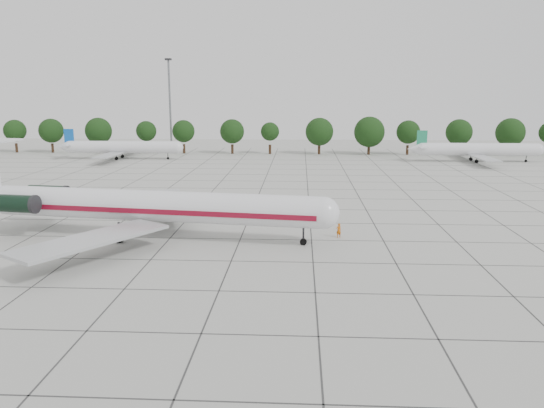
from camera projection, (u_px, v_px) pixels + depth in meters
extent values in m
plane|color=#BBBBB3|center=(240.00, 239.00, 59.64)|extent=(260.00, 260.00, 0.00)
cube|color=#383838|center=(252.00, 210.00, 74.30)|extent=(170.00, 170.00, 0.02)
cylinder|color=silver|center=(155.00, 206.00, 59.54)|extent=(37.98, 8.43, 3.47)
sphere|color=silver|center=(323.00, 213.00, 56.13)|extent=(3.47, 3.47, 3.47)
cube|color=maroon|center=(161.00, 205.00, 61.29)|extent=(36.49, 4.92, 0.58)
cube|color=maroon|center=(149.00, 212.00, 57.91)|extent=(36.49, 4.92, 0.58)
cube|color=#B7BABC|center=(165.00, 201.00, 69.41)|extent=(9.34, 16.50, 0.32)
cube|color=#B7BABC|center=(91.00, 239.00, 51.21)|extent=(12.57, 15.89, 0.32)
cube|color=black|center=(45.00, 195.00, 64.51)|extent=(2.47, 1.66, 0.26)
cylinder|color=black|center=(48.00, 193.00, 65.21)|extent=(5.27, 2.65, 2.00)
cube|color=black|center=(20.00, 202.00, 59.95)|extent=(2.47, 1.66, 0.26)
cylinder|color=black|center=(16.00, 204.00, 59.25)|extent=(5.27, 2.65, 2.00)
cylinder|color=black|center=(303.00, 236.00, 57.06)|extent=(0.24, 0.24, 2.00)
cylinder|color=black|center=(303.00, 242.00, 57.19)|extent=(0.77, 0.39, 0.74)
cylinder|color=black|center=(140.00, 219.00, 63.22)|extent=(0.28, 0.28, 1.89)
cylinder|color=black|center=(141.00, 226.00, 63.39)|extent=(1.13, 0.76, 1.05)
cylinder|color=black|center=(119.00, 231.00, 57.96)|extent=(0.28, 0.28, 1.89)
cylinder|color=black|center=(120.00, 238.00, 58.13)|extent=(1.13, 0.76, 1.05)
imported|color=#CD5C0C|center=(339.00, 230.00, 60.17)|extent=(0.71, 0.61, 1.64)
cylinder|color=silver|center=(123.00, 147.00, 131.00)|extent=(27.20, 3.00, 3.00)
cube|color=#B7BABC|center=(119.00, 152.00, 131.30)|extent=(3.50, 27.20, 0.25)
cube|color=#0D51AE|center=(69.00, 136.00, 131.17)|extent=(2.40, 0.25, 3.60)
cylinder|color=black|center=(122.00, 156.00, 133.74)|extent=(0.80, 0.45, 0.80)
cylinder|color=black|center=(116.00, 159.00, 129.44)|extent=(0.80, 0.45, 0.80)
cylinder|color=silver|center=(479.00, 149.00, 125.68)|extent=(27.20, 3.00, 3.00)
cube|color=#B7BABC|center=(474.00, 154.00, 125.98)|extent=(3.50, 27.20, 0.25)
cube|color=#1C7E56|center=(422.00, 138.00, 125.85)|extent=(2.40, 0.25, 3.60)
cylinder|color=black|center=(471.00, 159.00, 128.42)|extent=(0.80, 0.45, 0.80)
cylinder|color=black|center=(477.00, 161.00, 124.12)|extent=(0.80, 0.45, 0.80)
cylinder|color=#332114|center=(17.00, 148.00, 146.18)|extent=(0.70, 0.70, 2.50)
sphere|color=black|center=(15.00, 131.00, 145.20)|extent=(5.94, 5.94, 5.94)
cylinder|color=#332114|center=(53.00, 148.00, 145.65)|extent=(0.70, 0.70, 2.50)
sphere|color=black|center=(51.00, 131.00, 144.67)|extent=(6.57, 6.57, 6.57)
cylinder|color=#332114|center=(100.00, 148.00, 144.96)|extent=(0.70, 0.70, 2.50)
sphere|color=black|center=(98.00, 131.00, 143.99)|extent=(7.15, 7.15, 7.15)
cylinder|color=#332114|center=(147.00, 149.00, 144.28)|extent=(0.70, 0.70, 2.50)
sphere|color=black|center=(146.00, 131.00, 143.30)|extent=(5.43, 5.43, 5.43)
cylinder|color=#332114|center=(184.00, 149.00, 143.75)|extent=(0.70, 0.70, 2.50)
sphere|color=black|center=(183.00, 131.00, 142.77)|extent=(5.99, 5.99, 5.99)
cylinder|color=#332114|center=(232.00, 149.00, 143.06)|extent=(0.70, 0.70, 2.50)
sphere|color=black|center=(232.00, 131.00, 142.08)|extent=(6.50, 6.50, 6.50)
cylinder|color=#332114|center=(270.00, 149.00, 142.53)|extent=(0.70, 0.70, 2.50)
sphere|color=black|center=(270.00, 132.00, 141.55)|extent=(4.93, 4.93, 4.93)
cylinder|color=#332114|center=(319.00, 150.00, 141.84)|extent=(0.70, 0.70, 2.50)
sphere|color=black|center=(319.00, 132.00, 140.87)|extent=(7.40, 7.40, 7.40)
cylinder|color=#332114|center=(369.00, 150.00, 141.16)|extent=(0.70, 0.70, 2.50)
sphere|color=black|center=(369.00, 132.00, 140.18)|extent=(8.08, 8.08, 8.08)
cylinder|color=#332114|center=(407.00, 150.00, 140.63)|extent=(0.70, 0.70, 2.50)
sphere|color=black|center=(408.00, 132.00, 139.65)|extent=(6.17, 6.17, 6.17)
cylinder|color=#332114|center=(458.00, 150.00, 139.94)|extent=(0.70, 0.70, 2.50)
sphere|color=black|center=(459.00, 132.00, 138.96)|extent=(6.82, 6.82, 6.82)
cylinder|color=#332114|center=(509.00, 151.00, 139.25)|extent=(0.70, 0.70, 2.50)
sphere|color=black|center=(510.00, 132.00, 138.28)|extent=(7.44, 7.44, 7.44)
cylinder|color=slate|center=(170.00, 106.00, 148.54)|extent=(0.56, 0.56, 25.00)
cube|color=black|center=(168.00, 59.00, 145.93)|extent=(1.60, 1.60, 0.50)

